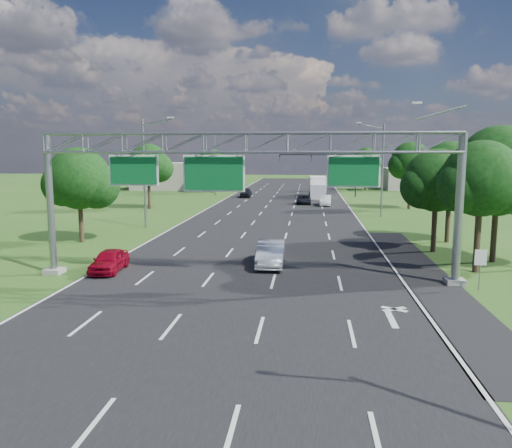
# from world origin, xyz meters

# --- Properties ---
(ground) EXTENTS (220.00, 220.00, 0.00)m
(ground) POSITION_xyz_m (0.00, 30.00, 0.00)
(ground) COLOR #285519
(ground) RESTS_ON ground
(road) EXTENTS (18.00, 180.00, 0.02)m
(road) POSITION_xyz_m (0.00, 30.00, 0.00)
(road) COLOR black
(road) RESTS_ON ground
(road_flare) EXTENTS (3.00, 30.00, 0.02)m
(road_flare) POSITION_xyz_m (10.20, 14.00, 0.00)
(road_flare) COLOR black
(road_flare) RESTS_ON ground
(sign_gantry) EXTENTS (23.50, 1.00, 9.56)m
(sign_gantry) POSITION_xyz_m (0.33, 12.00, 6.89)
(sign_gantry) COLOR gray
(sign_gantry) RESTS_ON ground
(regulatory_sign) EXTENTS (0.60, 0.08, 2.10)m
(regulatory_sign) POSITION_xyz_m (12.40, 10.98, 1.51)
(regulatory_sign) COLOR gray
(regulatory_sign) RESTS_ON ground
(traffic_signal) EXTENTS (12.21, 0.24, 7.00)m
(traffic_signal) POSITION_xyz_m (7.48, 65.00, 5.17)
(traffic_signal) COLOR black
(traffic_signal) RESTS_ON ground
(streetlight_l_near) EXTENTS (2.97, 0.22, 10.16)m
(streetlight_l_near) POSITION_xyz_m (-11.30, 30.00, 5.58)
(streetlight_l_near) COLOR gray
(streetlight_l_near) RESTS_ON ground
(streetlight_l_far) EXTENTS (2.97, 0.22, 10.16)m
(streetlight_l_far) POSITION_xyz_m (-11.30, 65.00, 5.58)
(streetlight_l_far) COLOR gray
(streetlight_l_far) RESTS_ON ground
(streetlight_r_mid) EXTENTS (2.97, 0.22, 10.16)m
(streetlight_r_mid) POSITION_xyz_m (11.30, 40.00, 5.58)
(streetlight_r_mid) COLOR gray
(streetlight_r_mid) RESTS_ON ground
(tree_cluster_right) EXTENTS (9.91, 14.60, 8.68)m
(tree_cluster_right) POSITION_xyz_m (14.80, 19.19, 5.31)
(tree_cluster_right) COLOR #2D2116
(tree_cluster_right) RESTS_ON ground
(tree_verge_la) EXTENTS (5.76, 4.80, 7.40)m
(tree_verge_la) POSITION_xyz_m (-13.92, 22.04, 4.76)
(tree_verge_la) COLOR #2D2116
(tree_verge_la) RESTS_ON ground
(tree_verge_lb) EXTENTS (5.76, 4.80, 8.06)m
(tree_verge_lb) POSITION_xyz_m (-15.92, 45.04, 5.41)
(tree_verge_lb) COLOR #2D2116
(tree_verge_lb) RESTS_ON ground
(tree_verge_lc) EXTENTS (5.76, 4.80, 7.62)m
(tree_verge_lc) POSITION_xyz_m (-12.92, 70.04, 4.98)
(tree_verge_lc) COLOR #2D2116
(tree_verge_lc) RESTS_ON ground
(tree_verge_rd) EXTENTS (5.76, 4.80, 8.28)m
(tree_verge_rd) POSITION_xyz_m (16.08, 48.04, 5.63)
(tree_verge_rd) COLOR #2D2116
(tree_verge_rd) RESTS_ON ground
(tree_verge_re) EXTENTS (5.76, 4.80, 7.84)m
(tree_verge_re) POSITION_xyz_m (14.08, 78.04, 5.20)
(tree_verge_re) COLOR #2D2116
(tree_verge_re) RESTS_ON ground
(building_left) EXTENTS (14.00, 10.00, 5.00)m
(building_left) POSITION_xyz_m (-22.00, 78.00, 2.50)
(building_left) COLOR #A79E8C
(building_left) RESTS_ON ground
(building_right) EXTENTS (12.00, 9.00, 4.00)m
(building_right) POSITION_xyz_m (24.00, 82.00, 2.00)
(building_right) COLOR #A79E8C
(building_right) RESTS_ON ground
(red_coupe) EXTENTS (1.80, 3.97, 1.32)m
(red_coupe) POSITION_xyz_m (-8.00, 12.84, 0.66)
(red_coupe) COLOR maroon
(red_coupe) RESTS_ON ground
(silver_sedan) EXTENTS (1.71, 4.69, 1.54)m
(silver_sedan) POSITION_xyz_m (1.38, 15.38, 0.77)
(silver_sedan) COLOR silver
(silver_sedan) RESTS_ON ground
(car_queue_b) EXTENTS (1.94, 4.17, 1.15)m
(car_queue_b) POSITION_xyz_m (3.01, 53.02, 0.58)
(car_queue_b) COLOR black
(car_queue_b) RESTS_ON ground
(car_queue_c) EXTENTS (1.88, 4.31, 1.44)m
(car_queue_c) POSITION_xyz_m (-6.12, 62.41, 0.72)
(car_queue_c) COLOR black
(car_queue_c) RESTS_ON ground
(car_queue_d) EXTENTS (1.59, 4.15, 1.35)m
(car_queue_d) POSITION_xyz_m (5.88, 51.32, 0.67)
(car_queue_d) COLOR silver
(car_queue_d) RESTS_ON ground
(box_truck) EXTENTS (2.61, 8.44, 3.18)m
(box_truck) POSITION_xyz_m (5.03, 63.64, 1.52)
(box_truck) COLOR white
(box_truck) RESTS_ON ground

